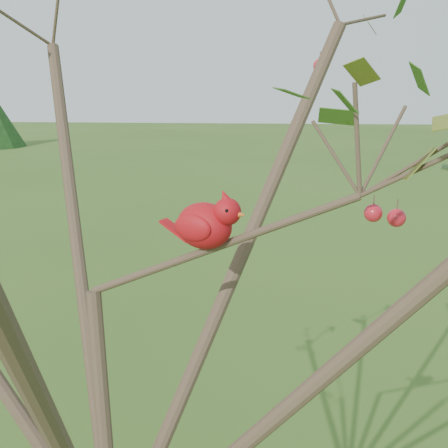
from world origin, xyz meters
name	(u,v)px	position (x,y,z in m)	size (l,w,h in m)	color
crabapple_tree	(105,235)	(0.03, -0.02, 2.12)	(2.35, 2.05, 2.95)	#3C2920
cardinal	(207,224)	(0.23, 0.07, 2.13)	(0.21, 0.14, 0.15)	#AE0E0F
distant_trees	(244,107)	(-1.19, 23.91, 1.66)	(37.15, 17.27, 3.76)	#3C2920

